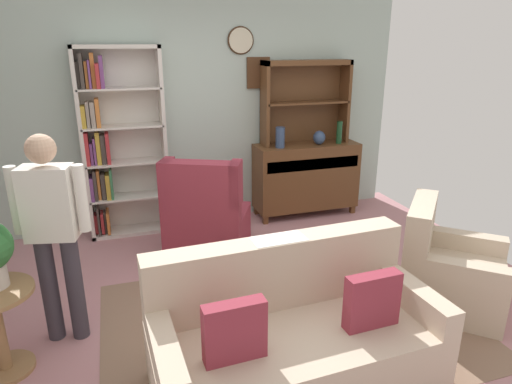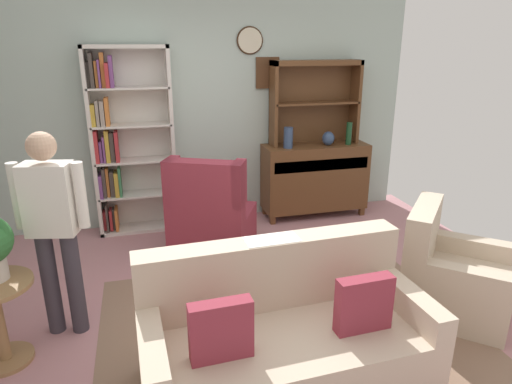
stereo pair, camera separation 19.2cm
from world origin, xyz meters
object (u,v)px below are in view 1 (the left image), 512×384
at_px(vase_round, 319,138).
at_px(sideboard, 306,176).
at_px(person_reading, 53,226).
at_px(coffee_table, 275,267).
at_px(armchair_floral, 447,273).
at_px(wingback_chair, 207,219).
at_px(bottle_wine, 339,132).
at_px(vase_tall, 280,137).
at_px(couch_floral, 293,339).
at_px(bookshelf, 116,144).
at_px(book_stack, 257,255).
at_px(sideboard_hutch, 305,91).

bearing_deg(vase_round, sideboard, 152.83).
distance_m(sideboard, person_reading, 3.31).
bearing_deg(person_reading, coffee_table, -2.23).
bearing_deg(armchair_floral, vase_round, 93.76).
bearing_deg(person_reading, wingback_chair, 39.30).
relative_size(bottle_wine, coffee_table, 0.35).
bearing_deg(bottle_wine, wingback_chair, -160.26).
relative_size(wingback_chair, person_reading, 0.68).
xyz_separation_m(vase_tall, couch_floral, (-0.91, -2.67, -0.73)).
xyz_separation_m(vase_tall, wingback_chair, (-1.05, -0.67, -0.66)).
distance_m(sideboard, couch_floral, 3.05).
height_order(bookshelf, vase_tall, bookshelf).
relative_size(coffee_table, book_stack, 4.00).
relative_size(vase_tall, coffee_table, 0.31).
height_order(bookshelf, sideboard, bookshelf).
relative_size(bottle_wine, couch_floral, 0.15).
bearing_deg(sideboard_hutch, bottle_wine, -26.96).
distance_m(bookshelf, book_stack, 2.23).
relative_size(armchair_floral, book_stack, 5.40).
xyz_separation_m(couch_floral, armchair_floral, (1.58, 0.44, -0.02)).
xyz_separation_m(vase_round, coffee_table, (-1.24, -1.81, -0.65)).
distance_m(sideboard_hutch, book_stack, 2.54).
relative_size(bookshelf, sideboard, 1.62).
relative_size(vase_round, coffee_table, 0.21).
relative_size(sideboard_hutch, wingback_chair, 1.04).
bearing_deg(sideboard, coffee_table, -120.54).
distance_m(sideboard_hutch, couch_floral, 3.38).
relative_size(couch_floral, coffee_table, 2.29).
height_order(vase_tall, person_reading, person_reading).
bearing_deg(bookshelf, vase_round, -3.63).
height_order(sideboard, vase_tall, vase_tall).
bearing_deg(wingback_chair, coffee_table, -73.29).
distance_m(bottle_wine, person_reading, 3.58).
bearing_deg(sideboard, sideboard_hutch, 90.00).
height_order(bookshelf, sideboard_hutch, bookshelf).
bearing_deg(sideboard, bookshelf, 177.85).
bearing_deg(vase_round, person_reading, -148.74).
bearing_deg(vase_round, sideboard_hutch, 126.48).
height_order(bottle_wine, armchair_floral, bottle_wine).
bearing_deg(wingback_chair, vase_round, 23.38).
height_order(sideboard_hutch, bottle_wine, sideboard_hutch).
xyz_separation_m(vase_round, armchair_floral, (0.15, -2.25, -0.72)).
relative_size(bookshelf, sideboard_hutch, 1.91).
distance_m(bottle_wine, armchair_floral, 2.35).
height_order(sideboard_hutch, vase_round, sideboard_hutch).
bearing_deg(coffee_table, sideboard, 59.46).
relative_size(vase_round, book_stack, 0.85).
height_order(sideboard, person_reading, person_reading).
relative_size(sideboard, couch_floral, 0.71).
bearing_deg(coffee_table, bookshelf, 120.40).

